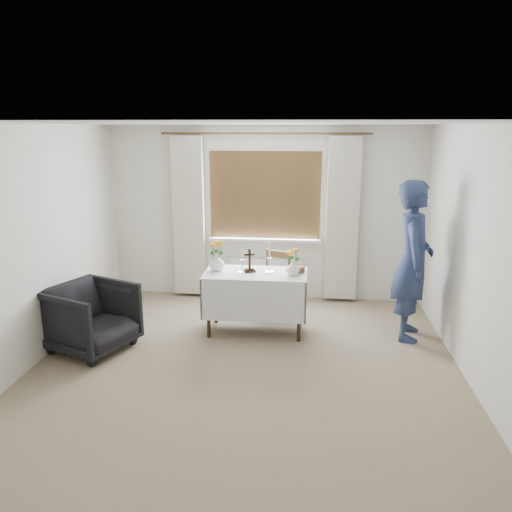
{
  "coord_description": "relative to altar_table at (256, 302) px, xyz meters",
  "views": [
    {
      "loc": [
        0.62,
        -4.58,
        2.48
      ],
      "look_at": [
        0.03,
        0.96,
        1.02
      ],
      "focal_mm": 35.0,
      "sensor_mm": 36.0,
      "label": 1
    }
  ],
  "objects": [
    {
      "name": "ground",
      "position": [
        -0.01,
        -1.16,
        -0.38
      ],
      "size": [
        5.0,
        5.0,
        0.0
      ],
      "primitive_type": "plane",
      "color": "gray",
      "rests_on": "ground"
    },
    {
      "name": "altar_table",
      "position": [
        0.0,
        0.0,
        0.0
      ],
      "size": [
        1.24,
        0.64,
        0.76
      ],
      "primitive_type": "cube",
      "color": "silver",
      "rests_on": "ground"
    },
    {
      "name": "wooden_chair",
      "position": [
        0.16,
        0.7,
        0.04
      ],
      "size": [
        0.5,
        0.5,
        0.83
      ],
      "primitive_type": null,
      "rotation": [
        0.0,
        0.0,
        -0.38
      ],
      "color": "brown",
      "rests_on": "ground"
    },
    {
      "name": "armchair",
      "position": [
        -1.79,
        -0.71,
        0.0
      ],
      "size": [
        1.09,
        1.08,
        0.77
      ],
      "primitive_type": "imported",
      "rotation": [
        0.0,
        0.0,
        1.18
      ],
      "color": "black",
      "rests_on": "ground"
    },
    {
      "name": "person",
      "position": [
        1.85,
        0.06,
        0.57
      ],
      "size": [
        0.55,
        0.75,
        1.89
      ],
      "primitive_type": "imported",
      "rotation": [
        0.0,
        0.0,
        1.42
      ],
      "color": "navy",
      "rests_on": "ground"
    },
    {
      "name": "radiator",
      "position": [
        -0.01,
        1.26,
        -0.08
      ],
      "size": [
        1.1,
        0.1,
        0.6
      ],
      "primitive_type": "cube",
      "color": "silver",
      "rests_on": "ground"
    },
    {
      "name": "wooden_cross",
      "position": [
        -0.08,
        0.03,
        0.53
      ],
      "size": [
        0.16,
        0.14,
        0.29
      ],
      "primitive_type": null,
      "rotation": [
        0.0,
        0.0,
        0.42
      ],
      "color": "black",
      "rests_on": "altar_table"
    },
    {
      "name": "candlestick_left",
      "position": [
        -0.16,
        -0.02,
        0.55
      ],
      "size": [
        0.11,
        0.11,
        0.33
      ],
      "primitive_type": null,
      "rotation": [
        0.0,
        0.0,
        0.2
      ],
      "color": "white",
      "rests_on": "altar_table"
    },
    {
      "name": "candlestick_right",
      "position": [
        0.16,
        0.02,
        0.57
      ],
      "size": [
        0.11,
        0.11,
        0.37
      ],
      "primitive_type": null,
      "rotation": [
        0.0,
        0.0,
        0.02
      ],
      "color": "white",
      "rests_on": "altar_table"
    },
    {
      "name": "flower_vase_left",
      "position": [
        -0.48,
        0.05,
        0.48
      ],
      "size": [
        0.24,
        0.24,
        0.2
      ],
      "primitive_type": "imported",
      "rotation": [
        0.0,
        0.0,
        -0.3
      ],
      "color": "white",
      "rests_on": "altar_table"
    },
    {
      "name": "flower_vase_right",
      "position": [
        0.45,
        -0.06,
        0.47
      ],
      "size": [
        0.21,
        0.21,
        0.18
      ],
      "primitive_type": "imported",
      "rotation": [
        0.0,
        0.0,
        -0.29
      ],
      "color": "white",
      "rests_on": "altar_table"
    },
    {
      "name": "wicker_basket",
      "position": [
        0.5,
        0.1,
        0.42
      ],
      "size": [
        0.19,
        0.19,
        0.07
      ],
      "primitive_type": "cylinder",
      "rotation": [
        0.0,
        0.0,
        -0.03
      ],
      "color": "brown",
      "rests_on": "altar_table"
    }
  ]
}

